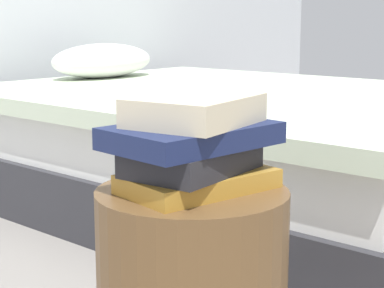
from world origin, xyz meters
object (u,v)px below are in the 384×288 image
at_px(bed, 234,146).
at_px(book_charcoal, 191,159).
at_px(book_cream, 193,110).
at_px(book_navy, 192,135).
at_px(book_ochre, 199,181).

distance_m(bed, book_charcoal, 1.45).
height_order(bed, book_cream, bed).
bearing_deg(book_navy, book_ochre, -56.44).
bearing_deg(bed, book_charcoal, -145.47).
xyz_separation_m(book_navy, book_cream, (0.00, 0.00, 0.05)).
bearing_deg(book_cream, bed, 24.72).
relative_size(book_ochre, book_charcoal, 1.16).
bearing_deg(book_ochre, book_cream, 103.06).
bearing_deg(book_cream, book_ochre, -96.49).
bearing_deg(book_charcoal, book_ochre, -52.34).
relative_size(book_ochre, book_navy, 0.92).
distance_m(bed, book_ochre, 1.45).
bearing_deg(book_ochre, book_charcoal, 143.29).
height_order(book_ochre, book_cream, book_cream).
bearing_deg(book_cream, book_navy, -156.21).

